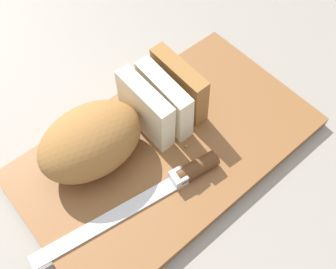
# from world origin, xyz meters

# --- Properties ---
(ground_plane) EXTENTS (3.00, 3.00, 0.00)m
(ground_plane) POSITION_xyz_m (0.00, 0.00, 0.00)
(ground_plane) COLOR gray
(cutting_board) EXTENTS (0.46, 0.28, 0.02)m
(cutting_board) POSITION_xyz_m (0.00, 0.00, 0.01)
(cutting_board) COLOR brown
(cutting_board) RESTS_ON ground_plane
(bread_loaf) EXTENTS (0.26, 0.13, 0.09)m
(bread_loaf) POSITION_xyz_m (-0.05, 0.05, 0.06)
(bread_loaf) COLOR #996633
(bread_loaf) RESTS_ON cutting_board
(bread_knife) EXTENTS (0.28, 0.08, 0.02)m
(bread_knife) POSITION_xyz_m (-0.04, -0.05, 0.03)
(bread_knife) COLOR silver
(bread_knife) RESTS_ON cutting_board
(crumb_near_knife) EXTENTS (0.00, 0.00, 0.00)m
(crumb_near_knife) POSITION_xyz_m (0.02, -0.02, 0.02)
(crumb_near_knife) COLOR #A8753D
(crumb_near_knife) RESTS_ON cutting_board
(crumb_near_loaf) EXTENTS (0.01, 0.01, 0.01)m
(crumb_near_loaf) POSITION_xyz_m (-0.00, 0.01, 0.02)
(crumb_near_loaf) COLOR #A8753D
(crumb_near_loaf) RESTS_ON cutting_board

